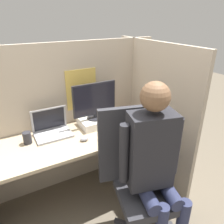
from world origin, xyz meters
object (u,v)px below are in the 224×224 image
Objects in this scene: laptop at (52,130)px; office_chair at (136,176)px; carrot_toy at (107,135)px; person at (155,160)px; coffee_mug at (124,113)px; paper_box at (96,121)px; monitor at (95,101)px; pen_cup at (27,138)px; stapler at (143,119)px.

office_chair is at bearing -55.71° from laptop.
person is at bearing -80.20° from carrot_toy.
coffee_mug is (0.80, -0.01, 0.00)m from laptop.
paper_box is 3.13× the size of coffee_mug.
laptop reaches higher than paper_box.
monitor is at bearing 87.01° from carrot_toy.
office_chair is 11.04× the size of coffee_mug.
office_chair is 1.01m from pen_cup.
monitor is at bearing -179.12° from coffee_mug.
pen_cup is (-1.03, -0.03, 0.00)m from coffee_mug.
coffee_mug is (0.35, 0.01, 0.01)m from paper_box.
carrot_toy is 0.09× the size of person.
stapler is 0.52m from carrot_toy.
monitor is 3.51× the size of carrot_toy.
laptop is 3.06× the size of pen_cup.
person reaches higher than laptop.
person is (0.08, -0.85, 0.03)m from paper_box.
laptop is 0.29× the size of office_chair.
coffee_mug reaches higher than stapler.
person is (0.53, -0.87, 0.02)m from laptop.
coffee_mug reaches higher than paper_box.
laptop reaches higher than stapler.
paper_box is at bearing 161.43° from stapler.
office_chair is at bearing -130.48° from stapler.
paper_box is 0.23m from monitor.
laptop is at bearing 177.76° from monitor.
laptop is at bearing 168.82° from stapler.
office_chair is 0.80m from coffee_mug.
laptop reaches higher than carrot_toy.
stapler is at bearing -6.78° from pen_cup.
monitor is 0.87m from person.
office_chair is (0.04, -0.69, -0.21)m from paper_box.
office_chair is 0.29m from person.
monitor reaches higher than paper_box.
person is (0.10, -0.56, 0.05)m from carrot_toy.
laptop is 0.24× the size of person.
office_chair is at bearing -86.72° from paper_box.
coffee_mug is (0.32, 0.70, 0.23)m from office_chair.
laptop is 0.89m from office_chair.
person is (0.08, -0.85, -0.19)m from monitor.
pen_cup is at bearing 132.89° from person.
coffee_mug is at bearing 1.34° from paper_box.
monitor is 0.42m from coffee_mug.
paper_box is 0.45m from laptop.
carrot_toy is at bearing -35.11° from laptop.
pen_cup is (-1.17, 0.14, 0.03)m from stapler.
office_chair is (0.05, -0.41, -0.20)m from carrot_toy.
stapler is (0.93, -0.18, -0.02)m from laptop.
monitor is at bearing -2.24° from laptop.
laptop is 0.24m from pen_cup.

